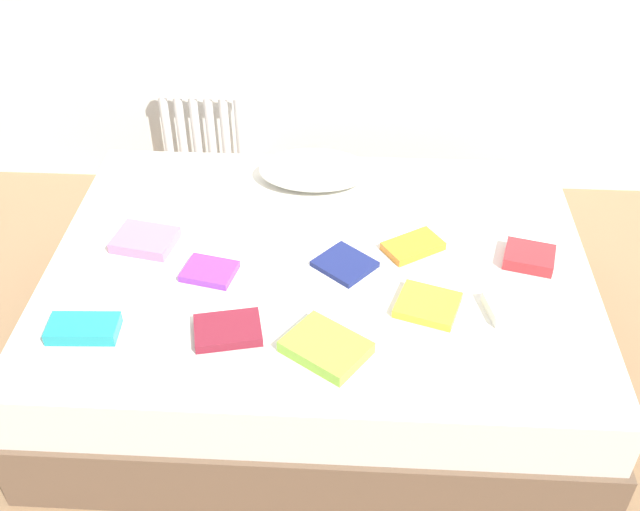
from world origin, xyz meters
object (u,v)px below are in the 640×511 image
radiator (204,134)px  textbook_pink (145,240)px  textbook_red (529,257)px  textbook_purple (209,271)px  textbook_teal (83,328)px  textbook_white (518,306)px  textbook_orange (413,246)px  pillow (314,170)px  textbook_lime (326,347)px  textbook_navy (345,264)px  bed (319,311)px  textbook_yellow (428,305)px  textbook_maroon (228,330)px

radiator → textbook_pink: radiator is taller
textbook_red → textbook_purple: bearing=-158.9°
textbook_red → textbook_teal: size_ratio=0.77×
textbook_white → textbook_orange: (-0.34, 0.32, -0.01)m
pillow → textbook_lime: pillow is taller
textbook_lime → textbook_navy: bearing=118.6°
textbook_white → textbook_red: size_ratio=1.20×
textbook_orange → textbook_purple: bearing=161.1°
bed → textbook_yellow: (0.38, -0.24, 0.27)m
textbook_pink → textbook_navy: 0.75m
textbook_purple → textbook_lime: 0.56m
textbook_red → radiator: bearing=155.0°
textbook_purple → textbook_red: 1.15m
textbook_purple → textbook_lime: size_ratio=0.73×
radiator → textbook_navy: (0.75, -1.23, 0.18)m
bed → textbook_orange: textbook_orange is taller
textbook_maroon → textbook_red: bearing=9.8°
radiator → textbook_pink: 1.16m
textbook_yellow → textbook_orange: size_ratio=0.94×
textbook_navy → textbook_purple: bearing=138.6°
textbook_yellow → textbook_red: (0.38, 0.27, 0.01)m
textbook_pink → textbook_red: size_ratio=1.25×
textbook_yellow → textbook_orange: bearing=114.4°
radiator → textbook_yellow: (1.04, -1.44, 0.19)m
bed → pillow: (-0.05, 0.53, 0.31)m
bed → textbook_purple: textbook_purple is taller
radiator → textbook_maroon: (0.38, -1.60, 0.19)m
textbook_teal → textbook_maroon: size_ratio=1.06×
textbook_white → textbook_pink: (-1.34, 0.29, -0.00)m
textbook_yellow → textbook_purple: 0.78m
pillow → bed: bearing=-84.5°
textbook_orange → bed: bearing=160.1°
pillow → textbook_lime: size_ratio=1.87×
textbook_teal → textbook_navy: size_ratio=1.21×
textbook_yellow → textbook_red: 0.47m
pillow → textbook_navy: bearing=-75.5°
textbook_white → textbook_red: (0.08, 0.27, 0.00)m
textbook_maroon → textbook_yellow: bearing=1.0°
radiator → textbook_navy: size_ratio=2.55×
textbook_maroon → textbook_white: bearing=-3.0°
pillow → radiator: bearing=131.9°
radiator → textbook_purple: 1.34m
textbook_purple → textbook_red: bearing=19.2°
textbook_yellow → textbook_maroon: textbook_maroon is taller
pillow → textbook_teal: pillow is taller
textbook_yellow → textbook_maroon: bearing=-148.4°
textbook_yellow → textbook_purple: bearing=-172.2°
bed → textbook_white: bearing=-19.2°
textbook_yellow → textbook_lime: (-0.33, -0.22, 0.01)m
textbook_maroon → textbook_purple: bearing=97.9°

